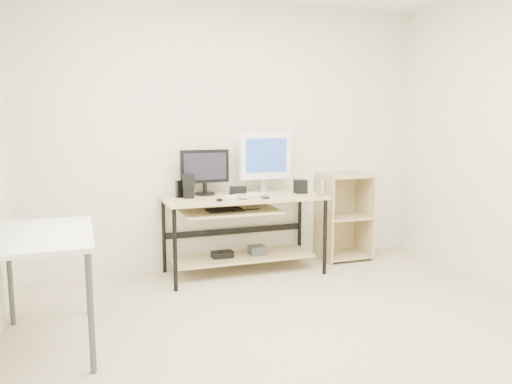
{
  "coord_description": "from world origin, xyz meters",
  "views": [
    {
      "loc": [
        -1.45,
        -2.73,
        1.45
      ],
      "look_at": [
        -0.01,
        1.3,
        0.83
      ],
      "focal_mm": 35.0,
      "sensor_mm": 36.0,
      "label": 1
    }
  ],
  "objects_px": {
    "desk": "(241,218)",
    "side_table": "(43,245)",
    "white_imac": "(266,157)",
    "black_monitor": "(205,169)",
    "shelf_unit": "(343,216)",
    "audio_controller": "(180,189)"
  },
  "relations": [
    {
      "from": "desk",
      "to": "side_table",
      "type": "distance_m",
      "value": 1.97
    },
    {
      "from": "white_imac",
      "to": "side_table",
      "type": "bearing_deg",
      "value": -154.36
    },
    {
      "from": "desk",
      "to": "black_monitor",
      "type": "bearing_deg",
      "value": 149.22
    },
    {
      "from": "side_table",
      "to": "shelf_unit",
      "type": "height_order",
      "value": "shelf_unit"
    },
    {
      "from": "black_monitor",
      "to": "desk",
      "type": "bearing_deg",
      "value": -32.22
    },
    {
      "from": "desk",
      "to": "white_imac",
      "type": "relative_size",
      "value": 2.53
    },
    {
      "from": "white_imac",
      "to": "shelf_unit",
      "type": "bearing_deg",
      "value": -7.59
    },
    {
      "from": "desk",
      "to": "white_imac",
      "type": "height_order",
      "value": "white_imac"
    },
    {
      "from": "shelf_unit",
      "to": "audio_controller",
      "type": "bearing_deg",
      "value": -177.75
    },
    {
      "from": "desk",
      "to": "side_table",
      "type": "bearing_deg",
      "value": -147.35
    },
    {
      "from": "shelf_unit",
      "to": "audio_controller",
      "type": "height_order",
      "value": "audio_controller"
    },
    {
      "from": "shelf_unit",
      "to": "desk",
      "type": "bearing_deg",
      "value": -172.23
    },
    {
      "from": "white_imac",
      "to": "desk",
      "type": "bearing_deg",
      "value": -157.05
    },
    {
      "from": "audio_controller",
      "to": "desk",
      "type": "bearing_deg",
      "value": -23.48
    },
    {
      "from": "side_table",
      "to": "audio_controller",
      "type": "height_order",
      "value": "audio_controller"
    },
    {
      "from": "desk",
      "to": "shelf_unit",
      "type": "xyz_separation_m",
      "value": [
        1.18,
        0.16,
        -0.09
      ]
    },
    {
      "from": "desk",
      "to": "shelf_unit",
      "type": "relative_size",
      "value": 1.67
    },
    {
      "from": "side_table",
      "to": "black_monitor",
      "type": "bearing_deg",
      "value": 42.49
    },
    {
      "from": "shelf_unit",
      "to": "black_monitor",
      "type": "height_order",
      "value": "black_monitor"
    },
    {
      "from": "side_table",
      "to": "black_monitor",
      "type": "distance_m",
      "value": 1.86
    },
    {
      "from": "desk",
      "to": "side_table",
      "type": "relative_size",
      "value": 1.5
    },
    {
      "from": "side_table",
      "to": "white_imac",
      "type": "xyz_separation_m",
      "value": [
        1.97,
        1.24,
        0.42
      ]
    }
  ]
}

